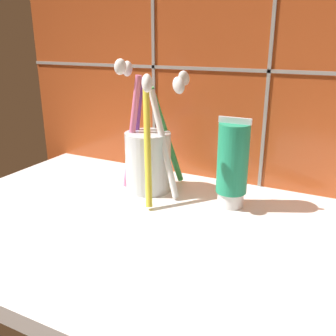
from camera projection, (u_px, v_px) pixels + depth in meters
sink_counter at (204, 244)px, 43.38cm from camera, size 73.46×37.76×2.00cm
tile_wall_backsplash at (261, 25)px, 51.50cm from camera, size 83.46×1.72×50.67cm
toothbrush_cup at (148, 155)px, 54.59cm from camera, size 11.99×14.45×19.11cm
toothpaste_tube at (230, 164)px, 49.23cm from camera, size 4.30×4.10×12.17cm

